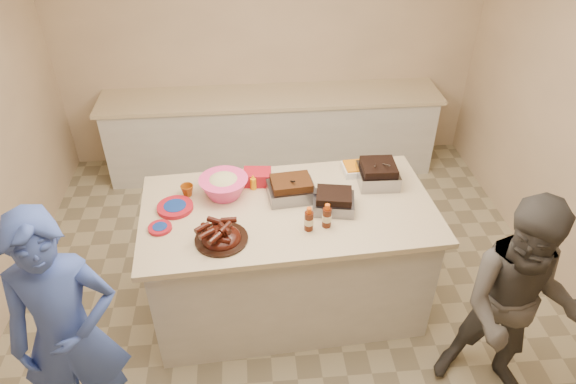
{
  "coord_description": "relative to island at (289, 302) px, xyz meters",
  "views": [
    {
      "loc": [
        -0.26,
        -2.77,
        3.24
      ],
      "look_at": [
        -0.0,
        0.18,
        1.1
      ],
      "focal_mm": 32.0,
      "sensor_mm": 36.0,
      "label": 1
    }
  ],
  "objects": [
    {
      "name": "room",
      "position": [
        0.0,
        -0.13,
        0.0
      ],
      "size": [
        4.5,
        5.0,
        2.7
      ],
      "primitive_type": null,
      "color": "beige",
      "rests_on": "ground"
    },
    {
      "name": "back_counter",
      "position": [
        0.0,
        2.07,
        0.45
      ],
      "size": [
        3.6,
        0.64,
        0.9
      ],
      "primitive_type": null,
      "color": "beige",
      "rests_on": "ground"
    },
    {
      "name": "island",
      "position": [
        0.0,
        0.0,
        0.0
      ],
      "size": [
        2.16,
        1.23,
        1.0
      ],
      "primitive_type": null,
      "rotation": [
        0.0,
        0.0,
        0.06
      ],
      "color": "beige",
      "rests_on": "ground"
    },
    {
      "name": "rib_platter",
      "position": [
        -0.47,
        -0.31,
        1.0
      ],
      "size": [
        0.43,
        0.43,
        0.14
      ],
      "primitive_type": null,
      "rotation": [
        0.0,
        0.0,
        0.23
      ],
      "color": "#401209",
      "rests_on": "island"
    },
    {
      "name": "pulled_pork_tray",
      "position": [
        0.03,
        0.12,
        1.0
      ],
      "size": [
        0.36,
        0.29,
        0.1
      ],
      "primitive_type": "cube",
      "rotation": [
        0.0,
        0.0,
        0.1
      ],
      "color": "#47230F",
      "rests_on": "island"
    },
    {
      "name": "brisket_tray",
      "position": [
        0.32,
        -0.04,
        1.0
      ],
      "size": [
        0.33,
        0.29,
        0.09
      ],
      "primitive_type": "cube",
      "rotation": [
        0.0,
        0.0,
        -0.18
      ],
      "color": "black",
      "rests_on": "island"
    },
    {
      "name": "roasting_pan",
      "position": [
        0.7,
        0.25,
        1.0
      ],
      "size": [
        0.3,
        0.3,
        0.12
      ],
      "primitive_type": "cube",
      "rotation": [
        0.0,
        0.0,
        -0.03
      ],
      "color": "gray",
      "rests_on": "island"
    },
    {
      "name": "coleslaw_bowl",
      "position": [
        -0.46,
        0.19,
        1.0
      ],
      "size": [
        0.38,
        0.38,
        0.25
      ],
      "primitive_type": null,
      "rotation": [
        0.0,
        0.0,
        0.06
      ],
      "color": "#F53E84",
      "rests_on": "island"
    },
    {
      "name": "sausage_plate",
      "position": [
        -0.0,
        0.23,
        1.0
      ],
      "size": [
        0.32,
        0.32,
        0.04
      ],
      "primitive_type": "cylinder",
      "rotation": [
        0.0,
        0.0,
        -0.26
      ],
      "color": "silver",
      "rests_on": "island"
    },
    {
      "name": "mac_cheese_dish",
      "position": [
        0.6,
        0.41,
        1.0
      ],
      "size": [
        0.28,
        0.21,
        0.07
      ],
      "primitive_type": "cube",
      "rotation": [
        0.0,
        0.0,
        0.06
      ],
      "color": "orange",
      "rests_on": "island"
    },
    {
      "name": "bbq_bottle_a",
      "position": [
        0.11,
        -0.25,
        1.0
      ],
      "size": [
        0.06,
        0.06,
        0.18
      ],
      "primitive_type": "cylinder",
      "rotation": [
        0.0,
        0.0,
        0.06
      ],
      "color": "#451809",
      "rests_on": "island"
    },
    {
      "name": "bbq_bottle_b",
      "position": [
        0.24,
        -0.23,
        1.0
      ],
      "size": [
        0.07,
        0.07,
        0.18
      ],
      "primitive_type": "cylinder",
      "rotation": [
        0.0,
        0.0,
        0.06
      ],
      "color": "#451809",
      "rests_on": "island"
    },
    {
      "name": "mustard_bottle",
      "position": [
        -0.24,
        0.25,
        1.0
      ],
      "size": [
        0.05,
        0.05,
        0.13
      ],
      "primitive_type": "cylinder",
      "rotation": [
        0.0,
        0.0,
        0.06
      ],
      "color": "#F3A308",
      "rests_on": "island"
    },
    {
      "name": "sauce_bowl",
      "position": [
        -0.03,
        0.12,
        1.0
      ],
      "size": [
        0.15,
        0.06,
        0.15
      ],
      "primitive_type": "imported",
      "rotation": [
        0.0,
        0.0,
        0.06
      ],
      "color": "silver",
      "rests_on": "island"
    },
    {
      "name": "plate_stack_large",
      "position": [
        -0.81,
        0.05,
        1.0
      ],
      "size": [
        0.27,
        0.27,
        0.03
      ],
      "primitive_type": "cylinder",
      "rotation": [
        0.0,
        0.0,
        0.06
      ],
      "color": "#A5111E",
      "rests_on": "island"
    },
    {
      "name": "plate_stack_small",
      "position": [
        -0.89,
        -0.16,
        1.0
      ],
      "size": [
        0.17,
        0.17,
        0.02
      ],
      "primitive_type": "cylinder",
      "rotation": [
        0.0,
        0.0,
        0.06
      ],
      "color": "#A5111E",
      "rests_on": "island"
    },
    {
      "name": "plastic_cup",
      "position": [
        -0.73,
        0.21,
        1.0
      ],
      "size": [
        0.1,
        0.09,
        0.1
      ],
      "primitive_type": "imported",
      "rotation": [
        0.0,
        0.0,
        0.06
      ],
      "color": "#95490E",
      "rests_on": "island"
    },
    {
      "name": "basket_stack",
      "position": [
        -0.21,
        0.33,
        1.0
      ],
      "size": [
        0.22,
        0.17,
        0.1
      ],
      "primitive_type": "cube",
      "rotation": [
        0.0,
        0.0,
        -0.1
      ],
      "color": "#A5111E",
      "rests_on": "island"
    },
    {
      "name": "guest_gray",
      "position": [
        1.35,
        -0.89,
        0.0
      ],
      "size": [
        1.35,
        1.78,
        0.61
      ],
      "primitive_type": "imported",
      "rotation": [
        0.0,
        0.0,
        -0.41
      ],
      "color": "#514E49",
      "rests_on": "ground"
    }
  ]
}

